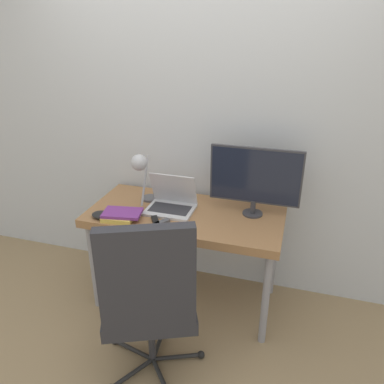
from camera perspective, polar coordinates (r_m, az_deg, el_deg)
name	(u,v)px	position (r m, az deg, el deg)	size (l,w,h in m)	color
ground_plane	(172,327)	(2.87, -3.01, -19.86)	(12.00, 12.00, 0.00)	#937A56
wall_back	(201,126)	(2.83, 1.36, 10.06)	(8.00, 0.05, 2.60)	silver
desk	(185,221)	(2.70, -1.00, -4.50)	(1.38, 0.66, 0.77)	#996B42
laptop	(171,203)	(2.69, -3.19, -1.63)	(0.34, 0.26, 0.26)	silver
monitor	(255,178)	(2.56, 9.61, 2.17)	(0.62, 0.14, 0.49)	#333338
desk_lamp	(141,169)	(2.65, -7.77, 3.52)	(0.13, 0.28, 0.41)	#4C4C51
office_chair	(149,297)	(2.18, -6.60, -15.63)	(0.66, 0.64, 1.10)	black
book_stack	(121,215)	(2.62, -10.82, -3.46)	(0.28, 0.21, 0.05)	gold
tv_remote	(156,222)	(2.53, -5.52, -4.62)	(0.12, 0.17, 0.02)	black
media_remote	(158,224)	(2.51, -5.15, -4.87)	(0.12, 0.17, 0.02)	#4C4C51
game_controller	(102,215)	(2.66, -13.57, -3.41)	(0.15, 0.11, 0.04)	black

